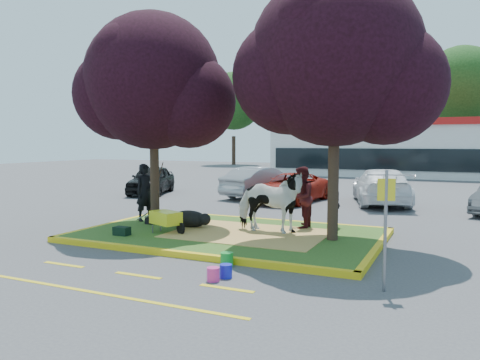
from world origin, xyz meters
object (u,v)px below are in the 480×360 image
at_px(calf, 189,219).
at_px(car_black, 151,180).
at_px(bucket_pink, 213,274).
at_px(bucket_green, 227,259).
at_px(car_silver, 261,182).
at_px(wheelbarrow, 166,218).
at_px(sign_post, 386,218).
at_px(cow, 269,202).
at_px(bucket_blue, 226,271).
at_px(handler, 145,192).

height_order(calf, car_black, car_black).
height_order(bucket_pink, car_black, car_black).
xyz_separation_m(calf, bucket_green, (2.73, -2.98, -0.25)).
height_order(bucket_pink, car_silver, car_silver).
xyz_separation_m(wheelbarrow, sign_post, (6.21, -2.32, 0.77)).
xyz_separation_m(sign_post, bucket_green, (-3.35, 0.37, -1.19)).
height_order(cow, calf, cow).
bearing_deg(bucket_blue, cow, 98.67).
relative_size(sign_post, car_black, 0.51).
height_order(wheelbarrow, car_black, car_black).
distance_m(handler, wheelbarrow, 2.31).
relative_size(cow, bucket_blue, 7.66).
relative_size(bucket_green, car_black, 0.07).
relative_size(sign_post, car_silver, 0.49).
bearing_deg(bucket_blue, handler, 140.03).
relative_size(calf, bucket_pink, 4.29).
relative_size(bucket_green, bucket_blue, 1.12).
xyz_separation_m(wheelbarrow, car_black, (-7.01, 9.15, 0.17)).
bearing_deg(wheelbarrow, calf, 104.46).
bearing_deg(sign_post, bucket_blue, 172.11).
bearing_deg(cow, car_silver, 23.73).
relative_size(handler, bucket_pink, 6.84).
distance_m(handler, bucket_pink, 6.67).
bearing_deg(calf, handler, 144.25).
distance_m(bucket_green, bucket_pink, 1.12).
bearing_deg(sign_post, car_black, 123.19).
bearing_deg(handler, car_black, 57.15).
xyz_separation_m(bucket_green, bucket_pink, (0.25, -1.09, -0.02)).
distance_m(cow, wheelbarrow, 2.93).
height_order(cow, car_silver, cow).
distance_m(bucket_pink, car_silver, 13.85).
bearing_deg(bucket_pink, handler, 137.30).
height_order(cow, bucket_green, cow).
height_order(calf, handler, handler).
distance_m(wheelbarrow, car_silver, 10.17).
bearing_deg(cow, bucket_pink, -173.33).
relative_size(bucket_blue, car_black, 0.06).
bearing_deg(bucket_blue, car_black, 130.75).
bearing_deg(cow, calf, 94.07).
distance_m(bucket_green, car_black, 14.87).
xyz_separation_m(sign_post, car_silver, (-7.44, 12.42, -0.60)).
xyz_separation_m(cow, bucket_pink, (0.48, -4.24, -0.89)).
distance_m(handler, bucket_green, 5.79).
relative_size(handler, sign_post, 0.84).
height_order(bucket_green, bucket_pink, bucket_green).
height_order(cow, bucket_blue, cow).
bearing_deg(bucket_pink, wheelbarrow, 135.63).
xyz_separation_m(calf, car_silver, (-1.37, 9.06, 0.34)).
relative_size(handler, car_silver, 0.41).
height_order(car_black, car_silver, car_silver).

